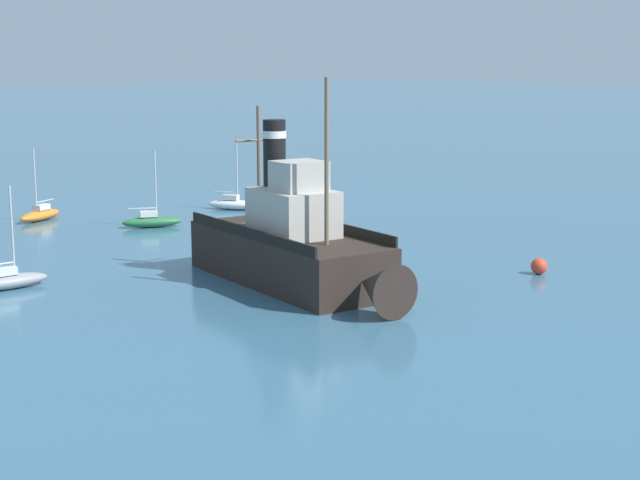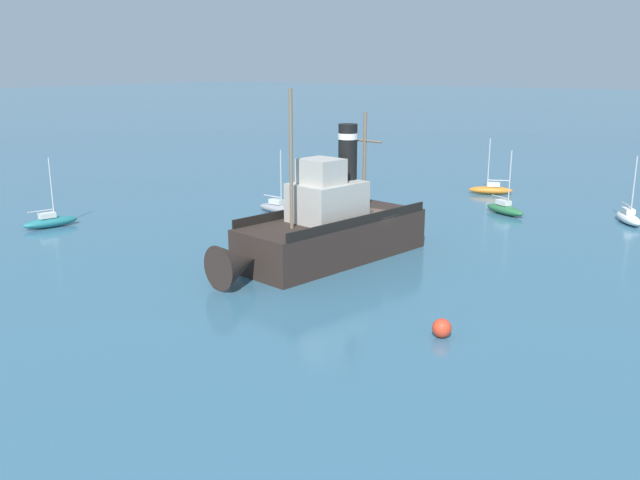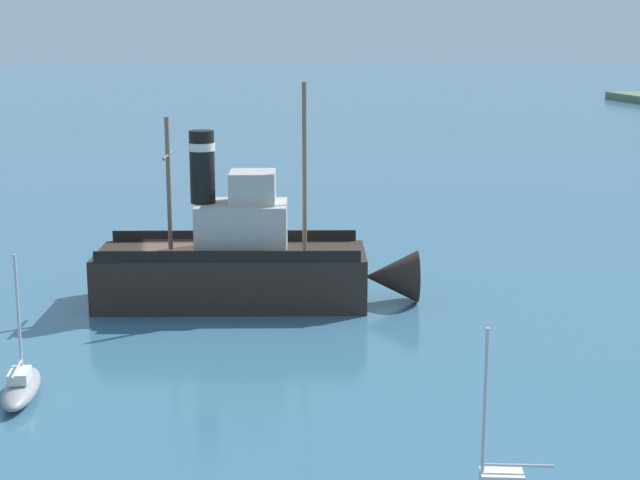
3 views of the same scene
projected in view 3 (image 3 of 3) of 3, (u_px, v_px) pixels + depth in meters
ground_plane at (172, 297)px, 45.35m from camera, size 600.00×600.00×0.00m
old_tugboat at (245, 263)px, 43.99m from camera, size 6.18×14.75×9.90m
sailboat_grey at (21, 387)px, 32.79m from camera, size 3.85×1.28×4.90m
mooring_buoy at (343, 240)px, 55.56m from camera, size 0.82×0.82×0.82m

